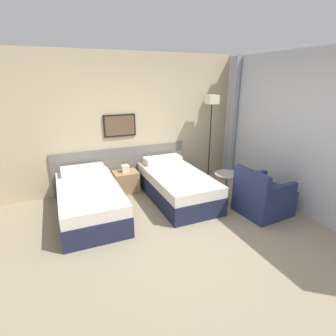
{
  "coord_description": "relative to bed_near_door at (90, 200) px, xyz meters",
  "views": [
    {
      "loc": [
        -1.55,
        -2.87,
        2.21
      ],
      "look_at": [
        0.23,
        1.24,
        0.67
      ],
      "focal_mm": 28.0,
      "sensor_mm": 36.0,
      "label": 1
    }
  ],
  "objects": [
    {
      "name": "armchair",
      "position": [
        2.71,
        -1.12,
        0.01
      ],
      "size": [
        0.83,
        0.78,
        0.83
      ],
      "rotation": [
        0.0,
        0.0,
        1.65
      ],
      "color": "navy",
      "rests_on": "ground_plane"
    },
    {
      "name": "side_table",
      "position": [
        2.38,
        -0.52,
        0.13
      ],
      "size": [
        0.44,
        0.44,
        0.58
      ],
      "color": "gray",
      "rests_on": "ground_plane"
    },
    {
      "name": "nightstand",
      "position": [
        0.81,
        0.7,
        -0.05
      ],
      "size": [
        0.48,
        0.4,
        0.57
      ],
      "color": "#9E7A51",
      "rests_on": "ground_plane"
    },
    {
      "name": "floor_lamp",
      "position": [
        2.71,
        0.62,
        1.28
      ],
      "size": [
        0.24,
        0.24,
        1.88
      ],
      "color": "black",
      "rests_on": "ground_plane"
    },
    {
      "name": "wall_window",
      "position": [
        3.36,
        -1.31,
        1.07
      ],
      "size": [
        0.21,
        4.79,
        2.7
      ],
      "color": "white",
      "rests_on": "ground_plane"
    },
    {
      "name": "ground_plane",
      "position": [
        1.17,
        -1.31,
        -0.27
      ],
      "size": [
        16.0,
        16.0,
        0.0
      ],
      "primitive_type": "plane",
      "color": "gray"
    },
    {
      "name": "wall_headboard",
      "position": [
        1.15,
        1.0,
        1.03
      ],
      "size": [
        10.0,
        0.1,
        2.7
      ],
      "color": "#C6B28E",
      "rests_on": "ground_plane"
    },
    {
      "name": "bed_near_door",
      "position": [
        0.0,
        0.0,
        0.0
      ],
      "size": [
        0.97,
        1.9,
        0.65
      ],
      "color": "#1E233D",
      "rests_on": "ground_plane"
    },
    {
      "name": "bed_near_window",
      "position": [
        1.62,
        0.0,
        0.0
      ],
      "size": [
        0.97,
        1.9,
        0.65
      ],
      "color": "#1E233D",
      "rests_on": "ground_plane"
    }
  ]
}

